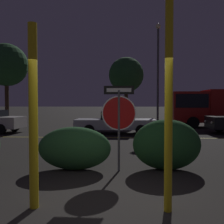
{
  "coord_description": "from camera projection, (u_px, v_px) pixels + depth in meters",
  "views": [
    {
      "loc": [
        0.36,
        -4.23,
        1.77
      ],
      "look_at": [
        -0.12,
        5.75,
        1.43
      ],
      "focal_mm": 40.0,
      "sensor_mm": 36.0,
      "label": 1
    }
  ],
  "objects": [
    {
      "name": "yellow_pole_left",
      "position": [
        33.0,
        116.0,
        4.18
      ],
      "size": [
        0.15,
        0.15,
        3.11
      ],
      "primitive_type": "cylinder",
      "color": "yellow",
      "rests_on": "ground_plane"
    },
    {
      "name": "passing_car_2",
      "position": [
        116.0,
        122.0,
        14.53
      ],
      "size": [
        4.71,
        1.86,
        1.33
      ],
      "rotation": [
        0.0,
        0.0,
        1.57
      ],
      "color": "silver",
      "rests_on": "ground_plane"
    },
    {
      "name": "delivery_truck",
      "position": [
        214.0,
        106.0,
        18.49
      ],
      "size": [
        6.69,
        2.62,
        2.76
      ],
      "rotation": [
        0.0,
        0.0,
        1.58
      ],
      "color": "maroon",
      "rests_on": "ground_plane"
    },
    {
      "name": "tree_1",
      "position": [
        6.0,
        65.0,
        20.52
      ],
      "size": [
        3.48,
        3.48,
        6.68
      ],
      "color": "#422D1E",
      "rests_on": "ground_plane"
    },
    {
      "name": "yellow_pole_right",
      "position": [
        169.0,
        106.0,
        4.04
      ],
      "size": [
        0.13,
        0.13,
        3.46
      ],
      "primitive_type": "cylinder",
      "color": "yellow",
      "rests_on": "ground_plane"
    },
    {
      "name": "ground_plane",
      "position": [
        103.0,
        206.0,
        4.3
      ],
      "size": [
        260.0,
        260.0,
        0.0
      ],
      "primitive_type": "plane",
      "color": "black"
    },
    {
      "name": "tree_0",
      "position": [
        126.0,
        75.0,
        21.82
      ],
      "size": [
        3.06,
        3.06,
        5.81
      ],
      "color": "#422D1E",
      "rests_on": "ground_plane"
    },
    {
      "name": "hedge_bush_3",
      "position": [
        167.0,
        145.0,
        6.64
      ],
      "size": [
        1.8,
        0.93,
        1.34
      ],
      "primitive_type": "ellipsoid",
      "color": "#1E4C23",
      "rests_on": "ground_plane"
    },
    {
      "name": "street_lamp",
      "position": [
        158.0,
        66.0,
        18.75
      ],
      "size": [
        0.39,
        0.39,
        7.74
      ],
      "color": "#4C4C51",
      "rests_on": "ground_plane"
    },
    {
      "name": "road_center_stripe",
      "position": [
        117.0,
        138.0,
        12.86
      ],
      "size": [
        41.43,
        0.12,
        0.01
      ],
      "primitive_type": "cube",
      "color": "gold",
      "rests_on": "ground_plane"
    },
    {
      "name": "hedge_bush_2",
      "position": [
        74.0,
        148.0,
        6.64
      ],
      "size": [
        1.95,
        0.79,
        1.15
      ],
      "primitive_type": "ellipsoid",
      "color": "#285B2D",
      "rests_on": "ground_plane"
    },
    {
      "name": "stop_sign",
      "position": [
        119.0,
        113.0,
        6.47
      ],
      "size": [
        0.9,
        0.06,
        2.23
      ],
      "rotation": [
        0.0,
        0.0,
        -0.01
      ],
      "color": "#4C4C51",
      "rests_on": "ground_plane"
    }
  ]
}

